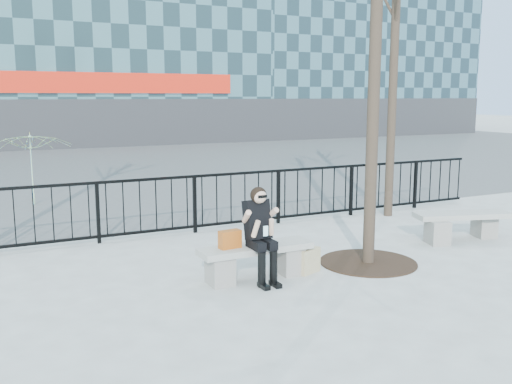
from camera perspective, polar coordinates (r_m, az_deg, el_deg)
name	(u,v)px	position (r m, az deg, el deg)	size (l,w,h in m)	color
ground	(256,278)	(8.21, -0.01, -8.65)	(120.00, 120.00, 0.00)	gray
street_surface	(78,165)	(22.40, -17.37, 2.59)	(60.00, 23.00, 0.01)	#474747
railing	(185,205)	(10.76, -7.14, -1.28)	(14.00, 0.06, 1.10)	black
tree_grate	(368,262)	(9.09, 11.14, -6.92)	(1.50, 1.50, 0.02)	black
bench_main	(256,258)	(8.12, -0.01, -6.63)	(1.65, 0.46, 0.49)	gray
bench_second	(462,223)	(10.88, 19.88, -2.95)	(1.71, 0.48, 0.51)	gray
seated_woman	(261,235)	(7.88, 0.50, -4.34)	(0.50, 0.64, 1.34)	black
handbag	(230,239)	(7.89, -2.63, -4.75)	(0.30, 0.14, 0.25)	#A84C14
shopping_bag	(309,261)	(8.44, 5.30, -6.86)	(0.39, 0.14, 0.37)	beige
vendor_umbrella	(32,169)	(14.42, -21.50, 2.15)	(1.89, 1.93, 1.74)	#F0F937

